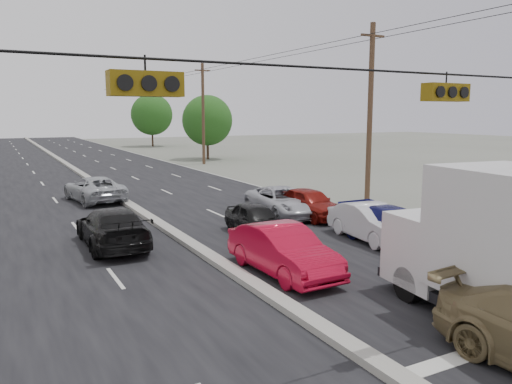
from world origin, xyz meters
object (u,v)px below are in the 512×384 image
(tree_right_mid, at_px, (207,120))
(queue_car_e, at_px, (309,203))
(queue_car_c, at_px, (283,202))
(queue_car_b, at_px, (371,223))
(tree_right_far, at_px, (152,115))
(queue_car_d, at_px, (394,227))
(red_sedan, at_px, (283,251))
(queue_car_a, at_px, (256,220))
(utility_pole_right_b, at_px, (370,113))
(utility_pole_right_c, at_px, (203,113))
(oncoming_far, at_px, (94,189))
(oncoming_near, at_px, (112,227))

(tree_right_mid, xyz_separation_m, queue_car_e, (-8.00, -32.22, -3.61))
(queue_car_c, bearing_deg, queue_car_b, -81.53)
(tree_right_far, height_order, queue_car_d, tree_right_far)
(red_sedan, bearing_deg, queue_car_a, 70.07)
(utility_pole_right_b, bearing_deg, queue_car_d, -124.47)
(tree_right_mid, bearing_deg, utility_pole_right_b, -94.76)
(red_sedan, height_order, queue_car_a, red_sedan)
(queue_car_d, bearing_deg, queue_car_a, 136.70)
(red_sedan, relative_size, queue_car_d, 0.94)
(red_sedan, relative_size, queue_car_e, 1.09)
(utility_pole_right_c, xyz_separation_m, queue_car_a, (-9.50, -29.20, -4.43))
(tree_right_mid, height_order, queue_car_d, tree_right_mid)
(queue_car_b, bearing_deg, queue_car_c, 101.27)
(queue_car_b, height_order, oncoming_far, same)
(tree_right_far, distance_m, queue_car_e, 58.07)
(queue_car_a, bearing_deg, queue_car_d, -39.92)
(utility_pole_right_b, relative_size, queue_car_e, 2.33)
(tree_right_mid, xyz_separation_m, queue_car_d, (-8.00, -38.01, -3.62))
(queue_car_c, xyz_separation_m, queue_car_e, (0.84, -1.15, 0.03))
(tree_right_far, height_order, queue_car_e, tree_right_far)
(queue_car_a, relative_size, queue_car_b, 0.90)
(tree_right_far, xyz_separation_m, red_sedan, (-14.60, -64.02, -4.19))
(queue_car_a, relative_size, queue_car_c, 0.79)
(red_sedan, xyz_separation_m, queue_car_d, (5.60, 1.01, -0.05))
(tree_right_mid, relative_size, tree_right_far, 0.88)
(utility_pole_right_b, distance_m, red_sedan, 14.95)
(queue_car_e, bearing_deg, tree_right_mid, 73.45)
(queue_car_c, distance_m, queue_car_d, 6.99)
(tree_right_mid, relative_size, queue_car_c, 1.41)
(queue_car_d, distance_m, oncoming_near, 10.81)
(tree_right_mid, xyz_separation_m, oncoming_near, (-17.64, -33.13, -3.58))
(queue_car_c, bearing_deg, utility_pole_right_b, 12.96)
(tree_right_far, bearing_deg, tree_right_mid, -92.29)
(queue_car_e, bearing_deg, utility_pole_right_c, 75.97)
(utility_pole_right_c, xyz_separation_m, queue_car_e, (-5.50, -27.22, -4.38))
(utility_pole_right_b, height_order, red_sedan, utility_pole_right_b)
(tree_right_far, distance_m, queue_car_c, 57.09)
(utility_pole_right_c, distance_m, queue_car_d, 33.75)
(queue_car_a, bearing_deg, utility_pole_right_b, 27.54)
(utility_pole_right_b, bearing_deg, queue_car_a, -156.14)
(red_sedan, distance_m, queue_car_c, 9.27)
(utility_pole_right_c, bearing_deg, queue_car_d, -99.46)
(oncoming_far, bearing_deg, tree_right_far, -118.08)
(tree_right_far, bearing_deg, utility_pole_right_c, -96.65)
(queue_car_e, xyz_separation_m, oncoming_far, (-8.40, 9.74, -0.00))
(oncoming_far, bearing_deg, red_sedan, 91.66)
(utility_pole_right_c, relative_size, queue_car_b, 2.26)
(queue_car_a, bearing_deg, queue_car_c, 48.38)
(queue_car_c, height_order, oncoming_far, oncoming_far)
(queue_car_b, relative_size, oncoming_near, 0.85)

